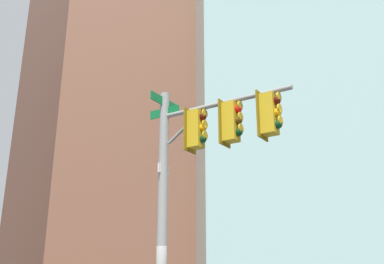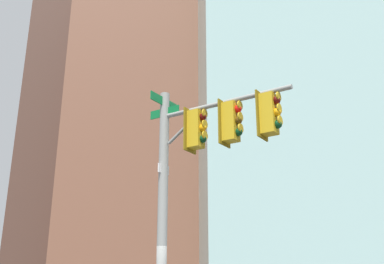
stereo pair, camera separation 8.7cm
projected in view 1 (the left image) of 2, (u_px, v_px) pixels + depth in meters
name	position (u px, v px, depth m)	size (l,w,h in m)	color
signal_pole_assembly	(199.00, 160.00, 11.57)	(2.92, 3.26, 6.64)	gray
building_brick_nearside	(117.00, 123.00, 56.53)	(25.65, 17.65, 41.45)	#4C3328
building_brick_midblock	(162.00, 101.00, 51.36)	(22.30, 18.56, 42.65)	brown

